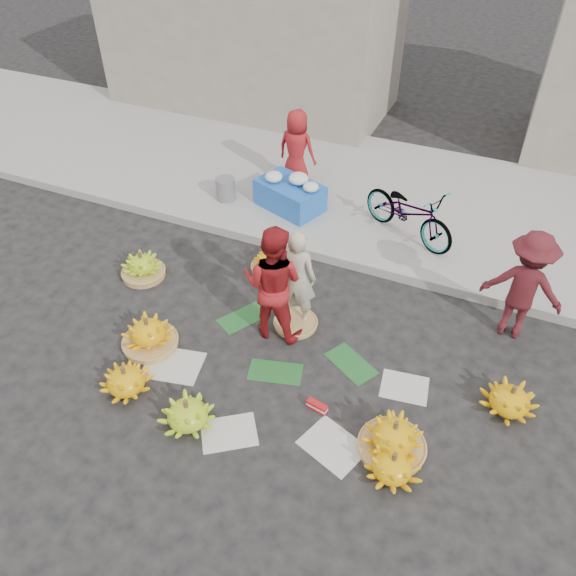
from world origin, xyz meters
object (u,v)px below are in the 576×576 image
at_px(vendor_cream, 297,278).
at_px(banana_bunch_0, 149,334).
at_px(flower_table, 290,194).
at_px(banana_bunch_4, 393,438).
at_px(bicycle, 409,212).

bearing_deg(vendor_cream, banana_bunch_0, 33.56).
bearing_deg(flower_table, banana_bunch_0, -76.33).
height_order(banana_bunch_0, banana_bunch_4, banana_bunch_4).
bearing_deg(bicycle, banana_bunch_4, -140.83).
distance_m(vendor_cream, flower_table, 2.62).
bearing_deg(banana_bunch_4, vendor_cream, 139.48).
distance_m(banana_bunch_4, vendor_cream, 2.33).
bearing_deg(vendor_cream, bicycle, -116.35).
distance_m(banana_bunch_4, bicycle, 3.90).
relative_size(banana_bunch_0, banana_bunch_4, 0.94).
distance_m(banana_bunch_0, vendor_cream, 1.99).
relative_size(banana_bunch_0, vendor_cream, 0.55).
bearing_deg(bicycle, flower_table, 115.34).
height_order(banana_bunch_0, flower_table, flower_table).
relative_size(vendor_cream, flower_table, 1.13).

